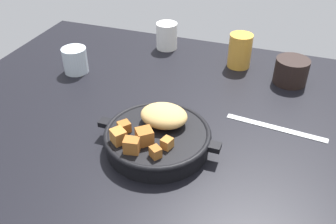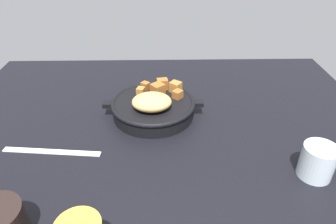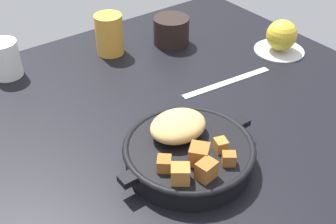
% 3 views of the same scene
% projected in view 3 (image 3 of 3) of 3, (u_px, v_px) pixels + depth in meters
% --- Properties ---
extents(ground_plane, '(1.14, 0.94, 0.02)m').
position_uv_depth(ground_plane, '(147.00, 146.00, 0.80)').
color(ground_plane, black).
extents(cast_iron_skillet, '(0.27, 0.22, 0.08)m').
position_uv_depth(cast_iron_skillet, '(188.00, 150.00, 0.72)').
color(cast_iron_skillet, black).
rests_on(cast_iron_skillet, ground_plane).
extents(saucer_plate, '(0.12, 0.12, 0.01)m').
position_uv_depth(saucer_plate, '(279.00, 50.00, 1.06)').
color(saucer_plate, '#B7BABF').
rests_on(saucer_plate, ground_plane).
extents(red_apple, '(0.07, 0.07, 0.07)m').
position_uv_depth(red_apple, '(282.00, 35.00, 1.04)').
color(red_apple, gold).
rests_on(red_apple, saucer_plate).
extents(butter_knife, '(0.23, 0.04, 0.00)m').
position_uv_depth(butter_knife, '(227.00, 82.00, 0.95)').
color(butter_knife, silver).
rests_on(butter_knife, ground_plane).
extents(coffee_mug_dark, '(0.09, 0.09, 0.07)m').
position_uv_depth(coffee_mug_dark, '(171.00, 31.00, 1.08)').
color(coffee_mug_dark, black).
rests_on(coffee_mug_dark, ground_plane).
extents(juice_glass_amber, '(0.07, 0.07, 0.10)m').
position_uv_depth(juice_glass_amber, '(109.00, 34.00, 1.03)').
color(juice_glass_amber, gold).
rests_on(juice_glass_amber, ground_plane).
extents(white_creamer_pitcher, '(0.07, 0.07, 0.08)m').
position_uv_depth(white_creamer_pitcher, '(5.00, 59.00, 0.95)').
color(white_creamer_pitcher, white).
rests_on(white_creamer_pitcher, ground_plane).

